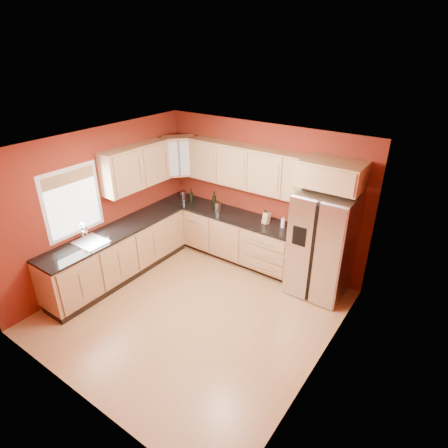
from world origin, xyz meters
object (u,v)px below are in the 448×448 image
Objects in this scene: knife_block at (266,218)px; soap_dispenser at (283,222)px; wine_bottle_a at (191,196)px; refrigerator at (322,244)px; canister_left at (183,195)px.

knife_block is 1.08× the size of soap_dispenser.
wine_bottle_a is 1.68× the size of soap_dispenser.
refrigerator is 5.49× the size of wine_bottle_a.
knife_block is (1.92, -0.00, 0.02)m from canister_left.
wine_bottle_a reaches higher than knife_block.
soap_dispenser is (0.31, 0.03, -0.01)m from knife_block.
soap_dispenser is (-0.77, 0.12, 0.13)m from refrigerator.
wine_bottle_a is at bearing -176.57° from soap_dispenser.
soap_dispenser is (2.23, 0.03, 0.01)m from canister_left.
soap_dispenser is at bearing 18.01° from knife_block.
wine_bottle_a is (0.28, -0.09, 0.07)m from canister_left.
canister_left is 1.92m from knife_block.
canister_left is 2.23m from soap_dispenser.
wine_bottle_a is 1.64m from knife_block.
refrigerator is at bearing -0.09° from wine_bottle_a.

